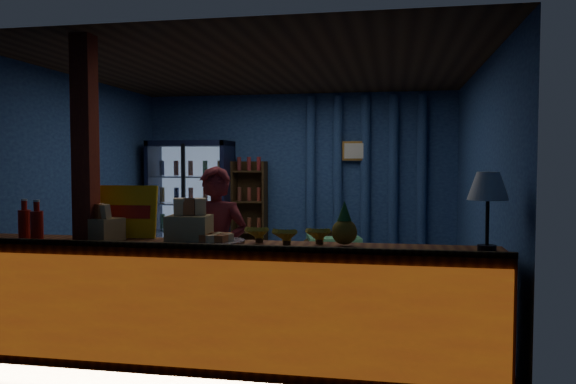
# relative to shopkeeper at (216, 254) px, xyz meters

# --- Properties ---
(ground) EXTENTS (4.60, 4.60, 0.00)m
(ground) POSITION_rel_shopkeeper_xyz_m (0.14, 1.34, -0.77)
(ground) COLOR #515154
(ground) RESTS_ON ground
(room_walls) EXTENTS (4.60, 4.60, 4.60)m
(room_walls) POSITION_rel_shopkeeper_xyz_m (0.14, 1.34, 0.79)
(room_walls) COLOR navy
(room_walls) RESTS_ON ground
(counter) EXTENTS (4.40, 0.57, 0.99)m
(counter) POSITION_rel_shopkeeper_xyz_m (0.14, -0.57, -0.30)
(counter) COLOR brown
(counter) RESTS_ON ground
(support_post) EXTENTS (0.16, 0.16, 2.60)m
(support_post) POSITION_rel_shopkeeper_xyz_m (-0.91, -0.56, 0.53)
(support_post) COLOR maroon
(support_post) RESTS_ON ground
(beverage_cooler) EXTENTS (1.20, 0.62, 1.90)m
(beverage_cooler) POSITION_rel_shopkeeper_xyz_m (-1.41, 3.26, 0.16)
(beverage_cooler) COLOR black
(beverage_cooler) RESTS_ON ground
(bottle_shelf) EXTENTS (0.50, 0.28, 1.60)m
(bottle_shelf) POSITION_rel_shopkeeper_xyz_m (-0.56, 3.40, 0.02)
(bottle_shelf) COLOR #3D2B13
(bottle_shelf) RESTS_ON ground
(curtain_folds) EXTENTS (1.74, 0.14, 2.50)m
(curtain_folds) POSITION_rel_shopkeeper_xyz_m (1.14, 3.48, 0.53)
(curtain_folds) COLOR navy
(curtain_folds) RESTS_ON room_walls
(framed_picture) EXTENTS (0.36, 0.04, 0.28)m
(framed_picture) POSITION_rel_shopkeeper_xyz_m (0.99, 3.44, 0.98)
(framed_picture) COLOR #B77D2D
(framed_picture) RESTS_ON room_walls
(shopkeeper) EXTENTS (0.57, 0.38, 1.55)m
(shopkeeper) POSITION_rel_shopkeeper_xyz_m (0.00, 0.00, 0.00)
(shopkeeper) COLOR maroon
(shopkeeper) RESTS_ON ground
(green_chair) EXTENTS (0.82, 0.83, 0.63)m
(green_chair) POSITION_rel_shopkeeper_xyz_m (0.75, 2.75, -0.46)
(green_chair) COLOR #5AB56C
(green_chair) RESTS_ON ground
(side_table) EXTENTS (0.61, 0.45, 0.65)m
(side_table) POSITION_rel_shopkeeper_xyz_m (0.67, 2.85, -0.50)
(side_table) COLOR #3D2B13
(side_table) RESTS_ON ground
(yellow_sign) EXTENTS (0.56, 0.15, 0.44)m
(yellow_sign) POSITION_rel_shopkeeper_xyz_m (-0.69, -0.35, 0.40)
(yellow_sign) COLOR yellow
(yellow_sign) RESTS_ON counter
(soda_bottles) EXTENTS (0.27, 0.18, 0.33)m
(soda_bottles) POSITION_rel_shopkeeper_xyz_m (-1.41, -0.57, 0.31)
(soda_bottles) COLOR #AF170B
(soda_bottles) RESTS_ON counter
(snack_box_left) EXTENTS (0.35, 0.29, 0.35)m
(snack_box_left) POSITION_rel_shopkeeper_xyz_m (-0.06, -0.51, 0.30)
(snack_box_left) COLOR tan
(snack_box_left) RESTS_ON counter
(snack_box_centre) EXTENTS (0.34, 0.31, 0.30)m
(snack_box_centre) POSITION_rel_shopkeeper_xyz_m (-0.78, -0.54, 0.28)
(snack_box_centre) COLOR tan
(snack_box_centre) RESTS_ON counter
(pastry_tray) EXTENTS (0.47, 0.47, 0.08)m
(pastry_tray) POSITION_rel_shopkeeper_xyz_m (0.17, -0.53, 0.20)
(pastry_tray) COLOR silver
(pastry_tray) RESTS_ON counter
(banana_bunches) EXTENTS (0.69, 0.28, 0.15)m
(banana_bunches) POSITION_rel_shopkeeper_xyz_m (0.73, -0.48, 0.25)
(banana_bunches) COLOR gold
(banana_bunches) RESTS_ON counter
(table_lamp) EXTENTS (0.29, 0.29, 0.57)m
(table_lamp) POSITION_rel_shopkeeper_xyz_m (2.19, -0.54, 0.62)
(table_lamp) COLOR black
(table_lamp) RESTS_ON counter
(pineapple) EXTENTS (0.19, 0.19, 0.33)m
(pineapple) POSITION_rel_shopkeeper_xyz_m (1.17, -0.49, 0.31)
(pineapple) COLOR #99691B
(pineapple) RESTS_ON counter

